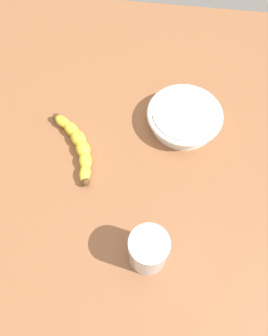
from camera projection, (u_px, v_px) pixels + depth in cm
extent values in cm
cube|color=#935C3A|center=(90.00, 175.00, 76.70)|extent=(120.00, 120.00, 3.00)
ellipsoid|color=yellow|center=(85.00, 173.00, 73.44)|extent=(4.88, 2.79, 2.43)
ellipsoid|color=yellow|center=(85.00, 161.00, 74.91)|extent=(5.29, 3.98, 2.83)
ellipsoid|color=yellow|center=(83.00, 149.00, 76.33)|extent=(5.65, 4.98, 3.24)
ellipsoid|color=yellow|center=(78.00, 138.00, 77.66)|extent=(5.71, 5.42, 3.24)
ellipsoid|color=yellow|center=(72.00, 129.00, 78.86)|extent=(5.25, 5.40, 2.83)
ellipsoid|color=yellow|center=(63.00, 122.00, 79.87)|extent=(4.51, 5.29, 2.43)
sphere|color=#513819|center=(84.00, 182.00, 72.45)|extent=(1.89, 1.89, 1.89)
sphere|color=#513819|center=(56.00, 117.00, 80.48)|extent=(1.89, 1.89, 1.89)
cylinder|color=silver|center=(148.00, 250.00, 62.33)|extent=(7.54, 7.54, 9.57)
cylinder|color=#A6CC8E|center=(148.00, 251.00, 62.82)|extent=(7.04, 7.04, 7.95)
cylinder|color=white|center=(184.00, 118.00, 79.58)|extent=(15.39, 15.39, 4.49)
torus|color=white|center=(185.00, 114.00, 78.12)|extent=(17.93, 17.93, 1.20)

